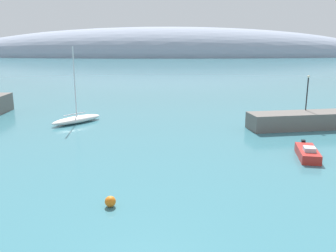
% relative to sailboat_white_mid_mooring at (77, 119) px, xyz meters
% --- Properties ---
extents(distant_ridge, '(313.22, 69.91, 41.80)m').
position_rel_sailboat_white_mid_mooring_xyz_m(distant_ridge, '(14.02, 220.01, -0.57)').
color(distant_ridge, '#8E99AD').
rests_on(distant_ridge, ground).
extents(sailboat_white_mid_mooring, '(6.65, 7.00, 10.38)m').
position_rel_sailboat_white_mid_mooring_xyz_m(sailboat_white_mid_mooring, '(0.00, 0.00, 0.00)').
color(sailboat_white_mid_mooring, white).
rests_on(sailboat_white_mid_mooring, water).
extents(motorboat_red_alongside_breakwater, '(2.62, 5.28, 1.29)m').
position_rel_sailboat_white_mid_mooring_xyz_m(motorboat_red_alongside_breakwater, '(26.02, -15.31, -0.08)').
color(motorboat_red_alongside_breakwater, red).
rests_on(motorboat_red_alongside_breakwater, water).
extents(mooring_buoy_orange, '(0.76, 0.76, 0.76)m').
position_rel_sailboat_white_mid_mooring_xyz_m(mooring_buoy_orange, '(8.45, -25.73, -0.19)').
color(mooring_buoy_orange, orange).
rests_on(mooring_buoy_orange, water).
extents(harbor_lamp_post, '(0.36, 0.36, 4.63)m').
position_rel_sailboat_white_mid_mooring_xyz_m(harbor_lamp_post, '(30.87, -1.79, 4.36)').
color(harbor_lamp_post, black).
rests_on(harbor_lamp_post, breakwater_rocks).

